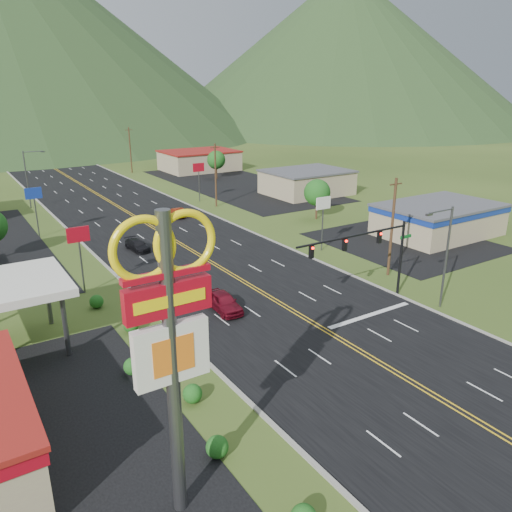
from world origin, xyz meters
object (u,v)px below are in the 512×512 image
traffic_signal (370,246)px  car_dark_mid (137,245)px  streetlight_west (29,175)px  streetlight_east (445,251)px  car_red_far (177,212)px  pylon_sign (170,324)px  car_red_near (223,302)px

traffic_signal → car_dark_mid: size_ratio=3.10×
streetlight_west → car_dark_mid: 31.30m
streetlight_east → car_red_far: size_ratio=2.15×
pylon_sign → car_red_far: size_ratio=3.35×
traffic_signal → car_red_near: size_ratio=2.75×
car_red_near → traffic_signal: bearing=-22.8°
streetlight_west → car_red_far: size_ratio=2.15×
streetlight_east → car_dark_mid: bearing=119.1°
pylon_sign → traffic_signal: pylon_sign is taller
streetlight_east → car_red_near: bearing=149.6°
car_red_far → streetlight_east: bearing=97.2°
streetlight_west → traffic_signal: bearing=-72.0°
pylon_sign → streetlight_east: pylon_sign is taller
car_red_near → pylon_sign: bearing=-121.7°
pylon_sign → car_red_near: 22.86m
traffic_signal → car_red_near: bearing=154.4°
car_dark_mid → pylon_sign: bearing=-113.2°
streetlight_east → car_red_far: (-5.96, 41.98, -4.49)m
car_red_near → car_dark_mid: car_red_near is taller
car_dark_mid → car_red_far: bearing=43.4°
streetlight_west → car_red_far: 25.11m
pylon_sign → car_red_near: size_ratio=2.94×
traffic_signal → streetlight_east: (4.70, -4.00, -0.15)m
streetlight_east → streetlight_west: same height
traffic_signal → streetlight_west: size_ratio=1.46×
streetlight_east → car_red_near: streetlight_east is taller
car_red_near → car_red_far: (10.19, 32.48, -0.12)m
car_red_near → car_red_far: size_ratio=1.14×
streetlight_east → car_dark_mid: size_ratio=2.13×
pylon_sign → traffic_signal: 26.67m
traffic_signal → car_dark_mid: 28.67m
streetlight_east → car_red_far: 42.64m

